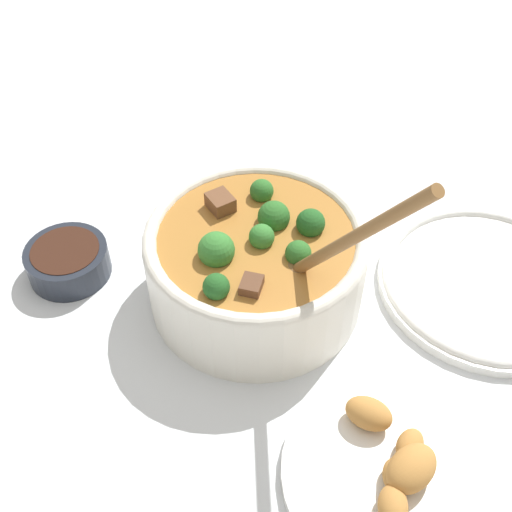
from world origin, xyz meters
TOP-DOWN VIEW (x-y plane):
  - ground_plane at (0.00, 0.00)m, footprint 4.00×4.00m
  - stew_bowl at (0.00, -0.00)m, footprint 0.31×0.24m
  - condiment_bowl at (-0.16, -0.16)m, footprint 0.10×0.10m
  - empty_plate at (0.15, 0.23)m, footprint 0.25×0.25m
  - food_plate at (0.25, -0.02)m, footprint 0.22×0.22m

SIDE VIEW (x-z plane):
  - ground_plane at x=0.00m, z-range 0.00..0.00m
  - empty_plate at x=0.15m, z-range 0.00..0.02m
  - food_plate at x=0.25m, z-range -0.01..0.03m
  - condiment_bowl at x=-0.16m, z-range 0.00..0.04m
  - stew_bowl at x=0.00m, z-range -0.08..0.20m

